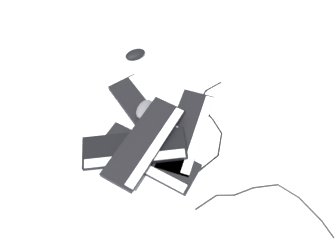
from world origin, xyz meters
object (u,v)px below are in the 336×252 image
at_px(keyboard_2, 187,131).
at_px(keyboard_3, 135,149).
at_px(mouse_2, 135,54).
at_px(mouse_3, 144,109).
at_px(keyboard_0, 145,111).
at_px(mouse_1, 159,111).
at_px(keyboard_4, 145,142).
at_px(mouse_0, 151,114).
at_px(keyboard_1, 148,158).

distance_m(keyboard_2, keyboard_3, 0.25).
xyz_separation_m(mouse_2, mouse_3, (-0.30, 0.24, 0.03)).
bearing_deg(keyboard_0, keyboard_2, -168.14).
bearing_deg(mouse_1, keyboard_4, 10.53).
bearing_deg(mouse_0, mouse_1, -70.48).
bearing_deg(keyboard_0, mouse_0, 168.75).
bearing_deg(mouse_3, mouse_1, 102.89).
bearing_deg(keyboard_3, mouse_0, -68.89).
distance_m(keyboard_1, keyboard_4, 0.08).
xyz_separation_m(keyboard_3, mouse_3, (0.11, -0.18, 0.01)).
relative_size(keyboard_2, keyboard_3, 1.08).
xyz_separation_m(keyboard_2, mouse_1, (0.15, 0.02, 0.04)).
height_order(keyboard_0, keyboard_2, same).
xyz_separation_m(keyboard_4, mouse_2, (0.43, -0.37, -0.05)).
height_order(keyboard_2, keyboard_4, keyboard_4).
distance_m(keyboard_2, mouse_1, 0.16).
bearing_deg(mouse_2, keyboard_3, 64.52).
distance_m(mouse_1, mouse_3, 0.07).
height_order(keyboard_0, mouse_1, mouse_1).
bearing_deg(keyboard_1, mouse_2, -40.23).
bearing_deg(keyboard_4, keyboard_1, 143.00).
bearing_deg(keyboard_4, mouse_0, -54.92).
bearing_deg(keyboard_2, keyboard_0, 11.86).
height_order(mouse_1, mouse_2, mouse_1).
relative_size(keyboard_4, mouse_0, 4.20).
bearing_deg(mouse_1, keyboard_0, -83.29).
relative_size(keyboard_2, keyboard_4, 1.00).
relative_size(mouse_0, mouse_2, 1.00).
relative_size(keyboard_2, mouse_3, 4.21).
distance_m(keyboard_0, keyboard_3, 0.22).
xyz_separation_m(keyboard_1, keyboard_3, (0.06, 0.02, 0.03)).
bearing_deg(keyboard_1, keyboard_0, -43.52).
bearing_deg(keyboard_2, mouse_2, -19.66).
distance_m(keyboard_2, mouse_0, 0.18).
height_order(keyboard_1, mouse_1, mouse_1).
height_order(keyboard_4, mouse_2, keyboard_4).
relative_size(mouse_0, mouse_3, 1.00).
height_order(mouse_1, mouse_3, same).
xyz_separation_m(mouse_1, mouse_3, (0.06, 0.04, 0.00)).
xyz_separation_m(keyboard_1, keyboard_2, (-0.04, -0.21, 0.00)).
bearing_deg(mouse_2, keyboard_2, 90.29).
relative_size(keyboard_0, keyboard_2, 1.00).
bearing_deg(keyboard_3, mouse_3, -58.27).
bearing_deg(mouse_3, keyboard_3, 13.51).
height_order(mouse_2, mouse_3, mouse_3).
distance_m(keyboard_3, keyboard_4, 0.06).
distance_m(keyboard_4, mouse_2, 0.57).
distance_m(mouse_0, mouse_1, 0.04).
bearing_deg(keyboard_1, keyboard_4, -37.00).
bearing_deg(mouse_1, keyboard_2, 84.40).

